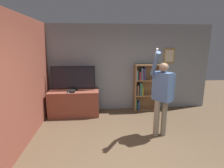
# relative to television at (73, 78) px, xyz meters

# --- Properties ---
(wall_back) EXTENTS (6.13, 0.09, 2.70)m
(wall_back) POSITION_rel_television_xyz_m (1.27, 0.37, 0.22)
(wall_back) COLOR gray
(wall_back) RESTS_ON ground_plane
(wall_side_brick) EXTENTS (0.06, 4.49, 2.70)m
(wall_side_brick) POSITION_rel_television_xyz_m (-0.83, -1.10, 0.22)
(wall_side_brick) COLOR brown
(wall_side_brick) RESTS_ON ground_plane
(tv_ledge) EXTENTS (1.46, 0.66, 0.76)m
(tv_ledge) POSITION_rel_television_xyz_m (-0.00, -0.05, -0.76)
(tv_ledge) COLOR brown
(tv_ledge) RESTS_ON ground_plane
(television) EXTENTS (1.27, 0.22, 0.73)m
(television) POSITION_rel_television_xyz_m (0.00, 0.00, 0.00)
(television) COLOR black
(television) RESTS_ON tv_ledge
(game_console) EXTENTS (0.20, 0.23, 0.06)m
(game_console) POSITION_rel_television_xyz_m (-0.04, -0.20, -0.35)
(game_console) COLOR black
(game_console) RESTS_ON tv_ledge
(remote_loose) EXTENTS (0.05, 0.14, 0.02)m
(remote_loose) POSITION_rel_television_xyz_m (-0.12, -0.29, -0.37)
(remote_loose) COLOR white
(remote_loose) RESTS_ON tv_ledge
(bookshelf) EXTENTS (0.81, 0.28, 1.48)m
(bookshelf) POSITION_rel_television_xyz_m (2.19, 0.19, -0.38)
(bookshelf) COLOR #997047
(bookshelf) RESTS_ON ground_plane
(person) EXTENTS (0.56, 0.56, 2.02)m
(person) POSITION_rel_television_xyz_m (2.14, -1.47, -0.10)
(person) COLOR gray
(person) RESTS_ON ground_plane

